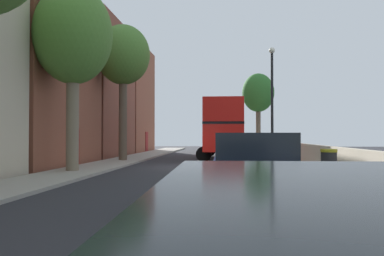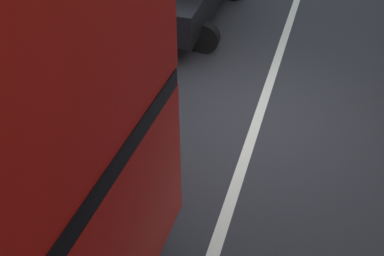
% 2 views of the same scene
% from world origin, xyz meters
% --- Properties ---
extents(ground_plane, '(84.00, 84.00, 0.00)m').
position_xyz_m(ground_plane, '(0.00, 0.00, 0.00)').
color(ground_plane, '#28282D').
extents(road_centre_line, '(0.16, 54.00, 0.01)m').
position_xyz_m(road_centre_line, '(0.00, 0.00, 0.00)').
color(road_centre_line, silver).
rests_on(road_centre_line, ground).
extents(sidewalk_right, '(2.60, 60.00, 0.12)m').
position_xyz_m(sidewalk_right, '(4.90, 0.00, 0.06)').
color(sidewalk_right, '#9E998E').
rests_on(sidewalk_right, ground).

